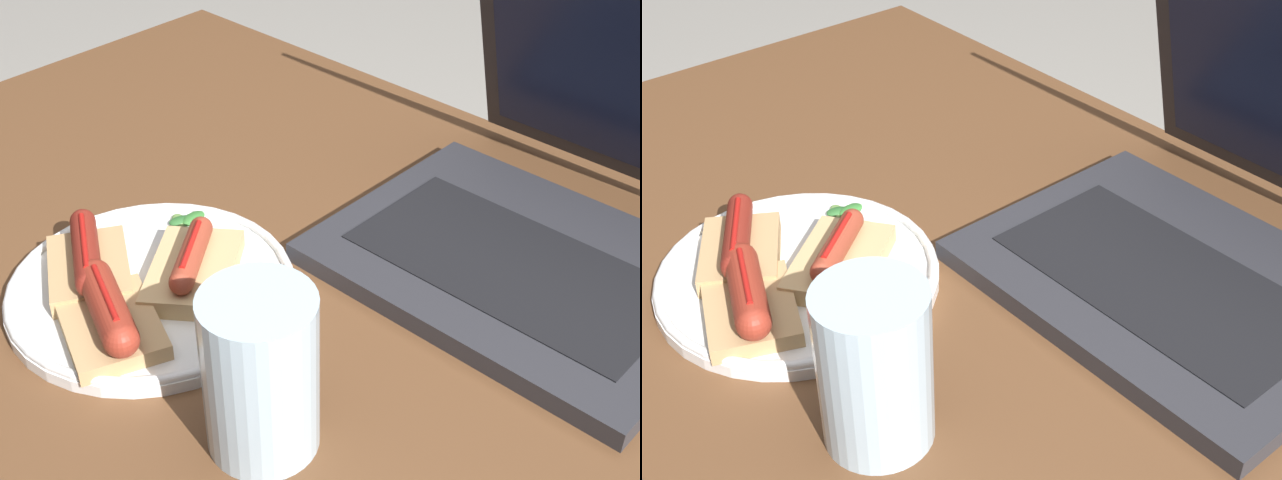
{
  "view_description": "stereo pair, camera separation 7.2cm",
  "coord_description": "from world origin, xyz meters",
  "views": [
    {
      "loc": [
        0.29,
        -0.47,
        1.21
      ],
      "look_at": [
        -0.11,
        -0.04,
        0.79
      ],
      "focal_mm": 50.0,
      "sensor_mm": 36.0,
      "label": 1
    },
    {
      "loc": [
        0.34,
        -0.41,
        1.21
      ],
      "look_at": [
        -0.11,
        -0.04,
        0.79
      ],
      "focal_mm": 50.0,
      "sensor_mm": 36.0,
      "label": 2
    }
  ],
  "objects": [
    {
      "name": "plate",
      "position": [
        -0.22,
        -0.13,
        0.74
      ],
      "size": [
        0.24,
        0.24,
        0.02
      ],
      "color": "white",
      "rests_on": "desk"
    },
    {
      "name": "desk",
      "position": [
        0.0,
        0.0,
        0.63
      ],
      "size": [
        1.37,
        0.65,
        0.73
      ],
      "color": "brown",
      "rests_on": "ground_plane"
    },
    {
      "name": "salad_pile",
      "position": [
        -0.26,
        -0.05,
        0.74
      ],
      "size": [
        0.07,
        0.06,
        0.01
      ],
      "color": "#709E4C",
      "rests_on": "plate"
    },
    {
      "name": "sausage_toast_left",
      "position": [
        -0.26,
        -0.16,
        0.76
      ],
      "size": [
        0.12,
        0.11,
        0.04
      ],
      "rotation": [
        0.0,
        0.0,
        2.59
      ],
      "color": "tan",
      "rests_on": "plate"
    },
    {
      "name": "laptop",
      "position": [
        -0.01,
        0.15,
        0.77
      ],
      "size": [
        0.33,
        0.32,
        0.25
      ],
      "color": "#2D2D33",
      "rests_on": "desk"
    },
    {
      "name": "sausage_toast_right",
      "position": [
        -0.19,
        -0.19,
        0.76
      ],
      "size": [
        0.12,
        0.1,
        0.04
      ],
      "rotation": [
        0.0,
        0.0,
        2.76
      ],
      "color": "tan",
      "rests_on": "plate"
    },
    {
      "name": "sausage_toast_middle",
      "position": [
        -0.2,
        -0.1,
        0.75
      ],
      "size": [
        0.12,
        0.13,
        0.04
      ],
      "rotation": [
        0.0,
        0.0,
        2.22
      ],
      "color": "tan",
      "rests_on": "plate"
    },
    {
      "name": "drinking_glass",
      "position": [
        -0.03,
        -0.18,
        0.79
      ],
      "size": [
        0.08,
        0.08,
        0.13
      ],
      "color": "silver",
      "rests_on": "desk"
    }
  ]
}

